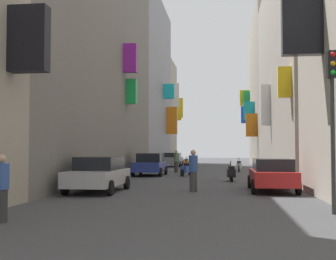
{
  "coord_description": "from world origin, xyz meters",
  "views": [
    {
      "loc": [
        1.6,
        -2.05,
        1.76
      ],
      "look_at": [
        -0.96,
        18.22,
        2.68
      ],
      "focal_mm": 47.76,
      "sensor_mm": 36.0,
      "label": 1
    }
  ],
  "objects": [
    {
      "name": "scooter_white",
      "position": [
        2.77,
        34.92,
        0.46
      ],
      "size": [
        0.48,
        1.92,
        1.13
      ],
      "color": "silver",
      "rests_on": "ground"
    },
    {
      "name": "traffic_light_near_corner",
      "position": [
        4.57,
        10.72,
        3.06
      ],
      "size": [
        0.26,
        0.34,
        4.52
      ],
      "color": "#2D2D2D",
      "rests_on": "ground"
    },
    {
      "name": "building_left_mid_b",
      "position": [
        -7.99,
        44.74,
        8.9
      ],
      "size": [
        7.21,
        16.38,
        17.81
      ],
      "color": "gray",
      "rests_on": "ground"
    },
    {
      "name": "ground_plane",
      "position": [
        0.0,
        30.0,
        0.0
      ],
      "size": [
        140.0,
        140.0,
        0.0
      ],
      "primitive_type": "plane",
      "color": "#424244"
    },
    {
      "name": "scooter_orange",
      "position": [
        -2.24,
        43.19,
        0.46
      ],
      "size": [
        0.59,
        1.85,
        1.13
      ],
      "color": "orange",
      "rests_on": "ground"
    },
    {
      "name": "pedestrian_near_left",
      "position": [
        -2.17,
        32.98,
        0.88
      ],
      "size": [
        0.53,
        0.53,
        1.76
      ],
      "color": "#333333",
      "rests_on": "ground"
    },
    {
      "name": "scooter_black",
      "position": [
        1.98,
        23.48,
        0.46
      ],
      "size": [
        0.49,
        1.89,
        1.13
      ],
      "color": "black",
      "rests_on": "ground"
    },
    {
      "name": "building_right_far",
      "position": [
        7.99,
        51.4,
        8.79
      ],
      "size": [
        7.38,
        17.2,
        17.6
      ],
      "color": "#9E9384",
      "rests_on": "ground"
    },
    {
      "name": "building_right_mid_b",
      "position": [
        8.0,
        31.41,
        7.62
      ],
      "size": [
        6.71,
        22.52,
        15.24
      ],
      "color": "#B2A899",
      "rests_on": "ground"
    },
    {
      "name": "scooter_red",
      "position": [
        3.31,
        21.51,
        0.46
      ],
      "size": [
        0.83,
        1.91,
        1.13
      ],
      "color": "red",
      "rests_on": "ground"
    },
    {
      "name": "building_left_mid_c",
      "position": [
        -7.97,
        56.46,
        6.68
      ],
      "size": [
        7.19,
        7.08,
        13.35
      ],
      "color": "#9E9384",
      "rests_on": "ground"
    },
    {
      "name": "parked_car_red",
      "position": [
        3.61,
        17.42,
        0.74
      ],
      "size": [
        1.9,
        4.3,
        1.39
      ],
      "color": "#B21E1E",
      "rests_on": "ground"
    },
    {
      "name": "building_left_mid_a",
      "position": [
        -8.0,
        24.49,
        7.54
      ],
      "size": [
        6.87,
        24.13,
        15.08
      ],
      "color": "slate",
      "rests_on": "ground"
    },
    {
      "name": "parked_car_silver",
      "position": [
        -3.67,
        16.31,
        0.77
      ],
      "size": [
        1.99,
        4.41,
        1.47
      ],
      "color": "#B7B7BC",
      "rests_on": "ground"
    },
    {
      "name": "parked_car_grey",
      "position": [
        -3.85,
        45.03,
        0.78
      ],
      "size": [
        1.99,
        4.16,
        1.47
      ],
      "color": "slate",
      "rests_on": "ground"
    },
    {
      "name": "pedestrian_crossing",
      "position": [
        -3.81,
        8.28,
        0.82
      ],
      "size": [
        0.39,
        0.39,
        1.65
      ],
      "color": "#2F2F2F",
      "rests_on": "ground"
    },
    {
      "name": "scooter_blue",
      "position": [
        -0.98,
        28.33,
        0.46
      ],
      "size": [
        0.75,
        1.95,
        1.13
      ],
      "color": "#2D4CAD",
      "rests_on": "ground"
    },
    {
      "name": "parked_car_blue",
      "position": [
        -3.51,
        28.51,
        0.79
      ],
      "size": [
        2.03,
        4.12,
        1.53
      ],
      "color": "navy",
      "rests_on": "ground"
    },
    {
      "name": "pedestrian_near_right",
      "position": [
        0.28,
        16.94,
        0.88
      ],
      "size": [
        0.39,
        0.39,
        1.77
      ],
      "color": "#3D3D3D",
      "rests_on": "ground"
    }
  ]
}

